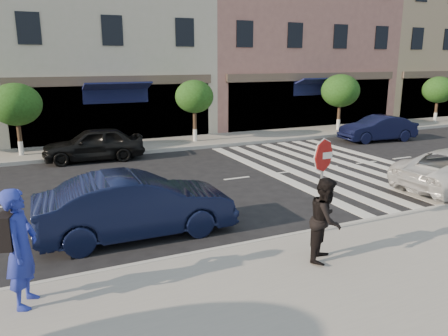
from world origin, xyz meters
TOP-DOWN VIEW (x-y plane):
  - ground at (0.00, 0.00)m, footprint 120.00×120.00m
  - sidewalk_near at (0.00, -3.75)m, footprint 60.00×4.50m
  - sidewalk_far at (0.00, 11.00)m, footprint 60.00×3.00m
  - building_centre at (-0.50, 17.00)m, footprint 11.00×9.00m
  - building_east_mid at (11.50, 17.00)m, footprint 13.00×9.00m
  - building_east_far at (24.00, 17.00)m, footprint 12.00×9.00m
  - street_tree_wb at (-5.00, 10.80)m, footprint 2.10×2.10m
  - street_tree_c at (3.00, 10.80)m, footprint 1.90×1.90m
  - street_tree_ea at (12.00, 10.80)m, footprint 2.20×2.20m
  - street_tree_eb at (20.00, 10.80)m, footprint 2.00×2.00m
  - stop_sign at (1.39, -1.67)m, footprint 0.81×0.10m
  - photographer at (-4.99, -2.19)m, footprint 0.70×0.86m
  - walker at (0.59, -2.89)m, footprint 1.06×1.05m
  - car_near_mid at (-2.50, 0.30)m, footprint 4.70×1.73m
  - car_far_mid at (-2.20, 9.10)m, footprint 4.21×1.94m
  - car_far_right at (11.97, 7.60)m, footprint 4.15×1.85m

SIDE VIEW (x-z plane):
  - ground at x=0.00m, z-range 0.00..0.00m
  - sidewalk_near at x=0.00m, z-range 0.00..0.15m
  - sidewalk_far at x=0.00m, z-range 0.00..0.15m
  - car_far_right at x=11.97m, z-range 0.00..1.32m
  - car_far_mid at x=-2.20m, z-range 0.00..1.40m
  - car_near_mid at x=-2.50m, z-range 0.00..1.54m
  - walker at x=0.59m, z-range 0.15..1.88m
  - photographer at x=-4.99m, z-range 0.15..2.18m
  - stop_sign at x=1.39m, z-range 0.68..2.96m
  - street_tree_eb at x=20.00m, z-range 0.75..3.69m
  - street_tree_wb at x=-5.00m, z-range 0.78..3.84m
  - street_tree_c at x=3.00m, z-range 0.84..3.87m
  - street_tree_ea at x=12.00m, z-range 0.80..3.99m
  - building_centre at x=-0.50m, z-range 0.00..11.00m
  - building_east_far at x=24.00m, z-range 0.00..12.00m
  - building_east_mid at x=11.50m, z-range 0.00..13.00m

